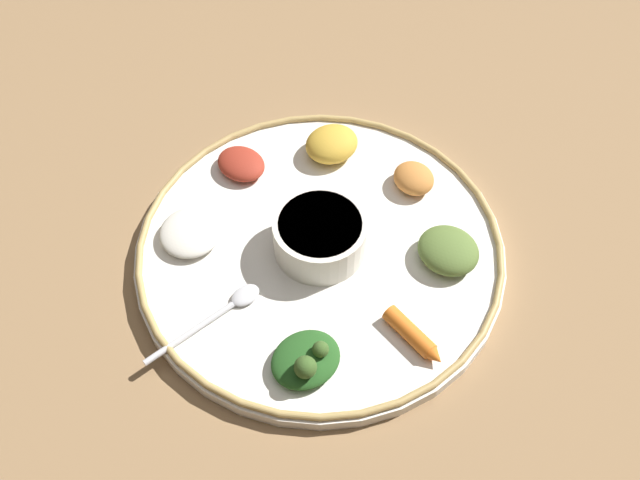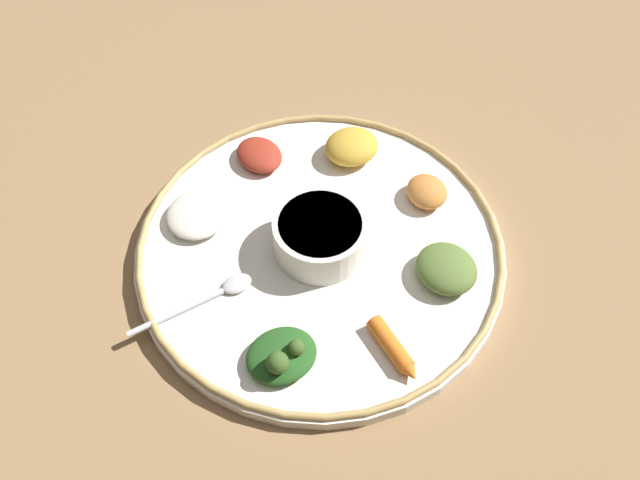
{
  "view_description": "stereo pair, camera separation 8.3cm",
  "coord_description": "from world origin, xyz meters",
  "px_view_note": "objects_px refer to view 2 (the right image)",
  "views": [
    {
      "loc": [
        0.41,
        -0.27,
        0.71
      ],
      "look_at": [
        0.0,
        0.0,
        0.03
      ],
      "focal_mm": 41.22,
      "sensor_mm": 36.0,
      "label": 1
    },
    {
      "loc": [
        0.45,
        -0.2,
        0.71
      ],
      "look_at": [
        0.0,
        0.0,
        0.03
      ],
      "focal_mm": 41.22,
      "sensor_mm": 36.0,
      "label": 2
    }
  ],
  "objects_px": {
    "center_bowl": "(320,235)",
    "spoon": "(211,296)",
    "greens_pile": "(282,356)",
    "carrot_near_spoon": "(394,349)"
  },
  "relations": [
    {
      "from": "center_bowl",
      "to": "spoon",
      "type": "relative_size",
      "value": 0.73
    },
    {
      "from": "spoon",
      "to": "center_bowl",
      "type": "bearing_deg",
      "value": 95.55
    },
    {
      "from": "greens_pile",
      "to": "carrot_near_spoon",
      "type": "height_order",
      "value": "greens_pile"
    },
    {
      "from": "spoon",
      "to": "carrot_near_spoon",
      "type": "distance_m",
      "value": 0.21
    },
    {
      "from": "greens_pile",
      "to": "spoon",
      "type": "bearing_deg",
      "value": -158.0
    },
    {
      "from": "center_bowl",
      "to": "spoon",
      "type": "bearing_deg",
      "value": -84.45
    },
    {
      "from": "carrot_near_spoon",
      "to": "greens_pile",
      "type": "bearing_deg",
      "value": -108.89
    },
    {
      "from": "center_bowl",
      "to": "greens_pile",
      "type": "distance_m",
      "value": 0.15
    },
    {
      "from": "center_bowl",
      "to": "carrot_near_spoon",
      "type": "bearing_deg",
      "value": 5.59
    },
    {
      "from": "greens_pile",
      "to": "carrot_near_spoon",
      "type": "relative_size",
      "value": 0.98
    }
  ]
}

